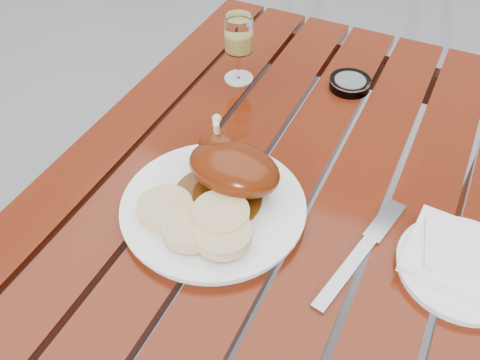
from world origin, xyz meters
name	(u,v)px	position (x,y,z in m)	size (l,w,h in m)	color
table	(271,306)	(0.00, 0.00, 0.38)	(0.80, 1.20, 0.75)	maroon
dinner_plate	(213,208)	(-0.08, -0.10, 0.76)	(0.31, 0.31, 0.02)	white
roast_duck	(231,167)	(-0.07, -0.05, 0.81)	(0.17, 0.16, 0.11)	#532A09
bread_dumplings	(200,221)	(-0.07, -0.15, 0.79)	(0.20, 0.13, 0.03)	#D6BB82
wine_glass	(239,49)	(-0.21, 0.27, 0.82)	(0.06, 0.06, 0.15)	#D6C161
side_plate	(462,268)	(0.31, -0.04, 0.76)	(0.20, 0.20, 0.02)	white
napkin	(459,255)	(0.30, -0.03, 0.77)	(0.15, 0.14, 0.01)	white
ashtray	(350,83)	(0.02, 0.34, 0.76)	(0.09, 0.09, 0.02)	#B2B7BC
fork	(188,194)	(-0.14, -0.08, 0.75)	(0.02, 0.15, 0.01)	gray
knife	(355,260)	(0.16, -0.09, 0.75)	(0.02, 0.22, 0.01)	gray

